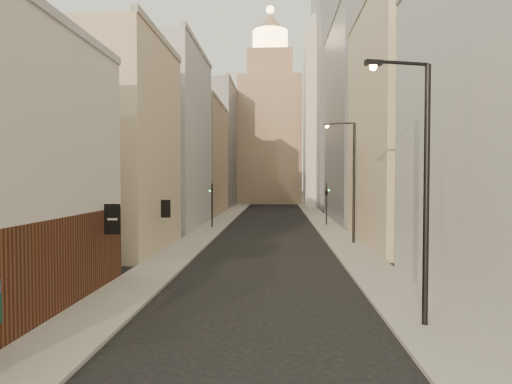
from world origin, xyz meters
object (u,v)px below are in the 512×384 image
object	(u,v)px
white_tower	(325,112)
streetlamp_mid	(351,175)
streetlamp_near	(420,178)
traffic_light_left	(212,196)
traffic_light_right	(327,194)
clock_tower	(270,126)

from	to	relation	value
white_tower	streetlamp_mid	size ratio (longest dim) A/B	4.01
streetlamp_near	traffic_light_left	xyz separation A→B (m)	(-12.58, 31.23, -1.94)
streetlamp_near	traffic_light_right	xyz separation A→B (m)	(0.45, 34.33, -1.89)
white_tower	streetlamp_mid	world-z (taller)	white_tower
streetlamp_near	clock_tower	bearing A→B (deg)	80.48
streetlamp_mid	traffic_light_left	distance (m)	17.37
white_tower	streetlamp_near	xyz separation A→B (m)	(-3.93, -68.50, -12.98)
white_tower	streetlamp_mid	bearing A→B (deg)	-93.58
streetlamp_mid	traffic_light_left	size ratio (longest dim) A/B	2.07
streetlamp_near	traffic_light_left	world-z (taller)	streetlamp_near
clock_tower	streetlamp_mid	size ratio (longest dim) A/B	4.34
white_tower	streetlamp_mid	distance (m)	49.70
streetlamp_near	traffic_light_left	bearing A→B (deg)	97.53
clock_tower	streetlamp_mid	world-z (taller)	clock_tower
streetlamp_near	traffic_light_right	world-z (taller)	streetlamp_near
streetlamp_mid	streetlamp_near	bearing A→B (deg)	-79.09
traffic_light_left	streetlamp_near	bearing A→B (deg)	103.27
streetlamp_near	streetlamp_mid	distance (m)	20.57
white_tower	traffic_light_right	size ratio (longest dim) A/B	8.30
white_tower	streetlamp_near	world-z (taller)	white_tower
clock_tower	streetlamp_mid	distance (m)	63.56
streetlamp_near	streetlamp_mid	size ratio (longest dim) A/B	0.95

